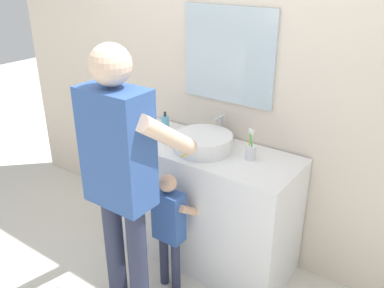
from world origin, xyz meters
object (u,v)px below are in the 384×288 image
Objects in this scene: child_toddler at (170,222)px; toothbrush_cup at (251,151)px; soap_bottle at (165,124)px; adult_parent at (121,164)px.

toothbrush_cup is at bearing 53.14° from child_toddler.
toothbrush_cup is 0.72m from soap_bottle.
adult_parent is at bearing -122.31° from toothbrush_cup.
adult_parent is (-0.45, -0.71, 0.07)m from toothbrush_cup.
soap_bottle is 0.75m from child_toddler.
adult_parent is (-0.12, -0.27, 0.50)m from child_toddler.
soap_bottle is at bearing 110.33° from adult_parent.
child_toddler is 0.58m from adult_parent.
soap_bottle is at bearing 177.89° from toothbrush_cup.
toothbrush_cup is 0.12× the size of adult_parent.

